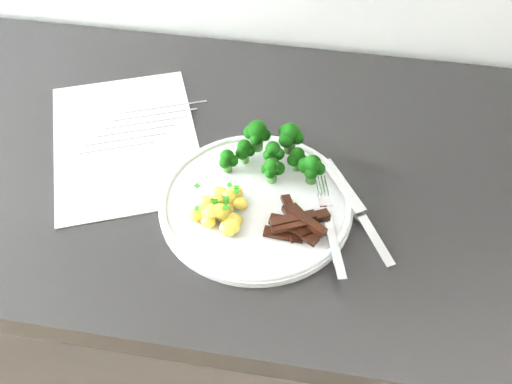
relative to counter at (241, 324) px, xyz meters
name	(u,v)px	position (x,y,z in m)	size (l,w,h in m)	color
counter	(241,324)	(0.00, 0.00, 0.00)	(2.52, 0.63, 0.94)	black
recipe_paper	(126,141)	(-0.18, 0.02, 0.47)	(0.32, 0.37, 0.00)	white
plate	(256,202)	(0.04, -0.07, 0.48)	(0.28, 0.28, 0.02)	white
broccoli	(275,150)	(0.06, 0.00, 0.52)	(0.15, 0.09, 0.06)	#376C27
potatoes	(221,210)	(0.00, -0.11, 0.50)	(0.08, 0.09, 0.04)	yellow
beef_strips	(298,223)	(0.11, -0.11, 0.49)	(0.09, 0.09, 0.03)	black
fork	(331,229)	(0.15, -0.11, 0.49)	(0.06, 0.18, 0.02)	silver
knife	(365,223)	(0.20, -0.09, 0.48)	(0.12, 0.18, 0.02)	silver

